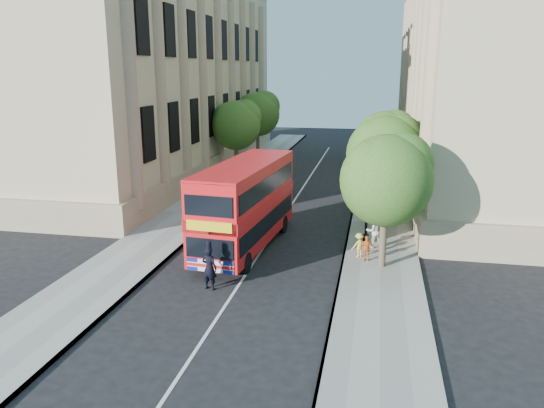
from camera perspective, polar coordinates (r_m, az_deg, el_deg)
The scene contains 17 objects.
ground at distance 22.29m, azimuth -3.55°, elevation -8.63°, with size 120.00×120.00×0.00m, color black.
pavement_right at distance 31.05m, azimuth 11.59°, elevation -2.08°, with size 3.50×80.00×0.12m, color gray.
pavement_left at distance 32.97m, azimuth -8.80°, elevation -0.99°, with size 3.50×80.00×0.12m, color gray.
building_right at distance 44.62m, azimuth 22.90°, elevation 13.68°, with size 12.00×38.00×18.00m, color #C2B187.
building_left at distance 47.82m, azimuth -12.71°, elevation 14.40°, with size 12.00×38.00×18.00m, color #C2B187.
tree_right_near at distance 23.28m, azimuth 12.32°, elevation 3.02°, with size 4.00×4.00×6.08m.
tree_right_mid at distance 29.16m, azimuth 12.21°, elevation 5.66°, with size 4.20×4.20×6.37m.
tree_right_far at distance 35.13m, azimuth 12.10°, elevation 6.89°, with size 4.00×4.00×6.15m.
tree_left_far at distance 43.56m, azimuth -3.85°, elevation 8.74°, with size 4.00×4.00×6.30m.
tree_left_back at distance 51.27m, azimuth -1.50°, elevation 9.91°, with size 4.20×4.20×6.65m.
lamp_post at distance 26.55m, azimuth 10.23°, elevation 0.66°, with size 0.32×0.32×5.16m.
double_decker_bus at distance 25.93m, azimuth -2.84°, elevation 0.13°, with size 3.21×9.29×4.21m.
box_van at distance 36.43m, azimuth -0.26°, elevation 2.87°, with size 2.44×5.25×2.92m.
police_constable at distance 21.63m, azimuth -6.75°, elevation -6.88°, with size 0.65×0.43×1.80m, color black.
woman_pedestrian at distance 26.54m, azimuth 10.91°, elevation -2.85°, with size 0.82×0.64×1.68m, color beige.
child_a at distance 24.68m, azimuth 10.15°, elevation -4.73°, with size 0.70×0.29×1.20m, color orange.
child_b at distance 25.15m, azimuth 9.36°, elevation -4.38°, with size 0.75×0.43×1.16m, color #E6CA4E.
Camera 1 is at (5.35, -19.81, 8.71)m, focal length 35.00 mm.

